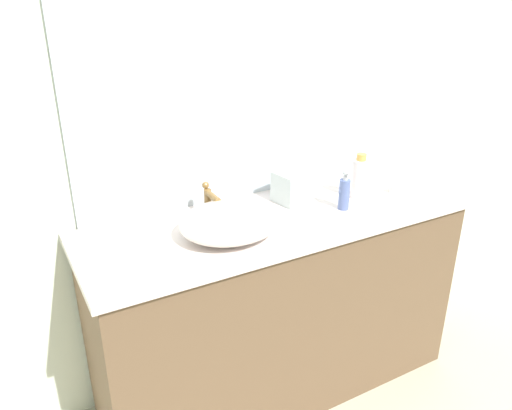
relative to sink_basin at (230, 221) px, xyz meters
The scene contains 9 objects.
bathroom_wall_rear 0.57m from the sink_basin, 58.40° to the left, with size 6.00×0.06×2.60m, color silver.
vanity_counter 0.56m from the sink_basin, 12.48° to the left, with size 1.62×0.53×0.87m.
wall_mirror_panel 0.69m from the sink_basin, 51.45° to the left, with size 1.48×0.01×1.21m, color #B2BCC6.
sink_basin is the anchor object (origin of this frame).
faucet 0.18m from the sink_basin, 90.00° to the left, with size 0.03×0.13×0.14m.
soap_dispenser 0.51m from the sink_basin, ahead, with size 0.04×0.04×0.17m.
lotion_bottle 0.65m from the sink_basin, ahead, with size 0.07×0.07×0.20m.
tissue_box 0.40m from the sink_basin, 22.99° to the left, with size 0.15×0.15×0.17m.
candle_jar 0.83m from the sink_basin, ahead, with size 0.05×0.05×0.04m, color silver.
Camera 1 is at (-0.94, -1.11, 1.71)m, focal length 35.09 mm.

